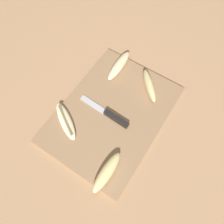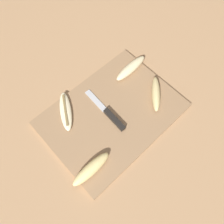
{
  "view_description": "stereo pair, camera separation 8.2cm",
  "coord_description": "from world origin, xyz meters",
  "px_view_note": "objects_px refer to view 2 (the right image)",
  "views": [
    {
      "loc": [
        -0.29,
        -0.19,
        0.77
      ],
      "look_at": [
        0.0,
        0.0,
        0.02
      ],
      "focal_mm": 35.0,
      "sensor_mm": 36.0,
      "label": 1
    },
    {
      "loc": [
        -0.24,
        -0.25,
        0.77
      ],
      "look_at": [
        0.0,
        0.0,
        0.02
      ],
      "focal_mm": 35.0,
      "sensor_mm": 36.0,
      "label": 2
    }
  ],
  "objects_px": {
    "banana_spotted_left": "(156,94)",
    "banana_bright_far": "(66,111)",
    "banana_golden_short": "(91,169)",
    "banana_cream_curved": "(131,68)",
    "knife": "(111,116)"
  },
  "relations": [
    {
      "from": "banana_spotted_left",
      "to": "banana_bright_far",
      "type": "relative_size",
      "value": 0.81
    },
    {
      "from": "knife",
      "to": "banana_bright_far",
      "type": "bearing_deg",
      "value": 132.07
    },
    {
      "from": "banana_spotted_left",
      "to": "banana_golden_short",
      "type": "height_order",
      "value": "banana_spotted_left"
    },
    {
      "from": "knife",
      "to": "banana_bright_far",
      "type": "height_order",
      "value": "banana_bright_far"
    },
    {
      "from": "banana_golden_short",
      "to": "banana_bright_far",
      "type": "height_order",
      "value": "banana_golden_short"
    },
    {
      "from": "banana_golden_short",
      "to": "banana_cream_curved",
      "type": "bearing_deg",
      "value": 27.13
    },
    {
      "from": "banana_cream_curved",
      "to": "banana_spotted_left",
      "type": "distance_m",
      "value": 0.16
    },
    {
      "from": "banana_spotted_left",
      "to": "banana_bright_far",
      "type": "height_order",
      "value": "banana_spotted_left"
    },
    {
      "from": "knife",
      "to": "banana_spotted_left",
      "type": "relative_size",
      "value": 1.67
    },
    {
      "from": "banana_spotted_left",
      "to": "banana_golden_short",
      "type": "bearing_deg",
      "value": -173.06
    },
    {
      "from": "banana_spotted_left",
      "to": "banana_bright_far",
      "type": "bearing_deg",
      "value": 148.11
    },
    {
      "from": "knife",
      "to": "banana_spotted_left",
      "type": "bearing_deg",
      "value": -13.22
    },
    {
      "from": "banana_cream_curved",
      "to": "banana_bright_far",
      "type": "bearing_deg",
      "value": 174.18
    },
    {
      "from": "banana_golden_short",
      "to": "knife",
      "type": "bearing_deg",
      "value": 28.1
    },
    {
      "from": "knife",
      "to": "banana_golden_short",
      "type": "bearing_deg",
      "value": -149.53
    }
  ]
}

